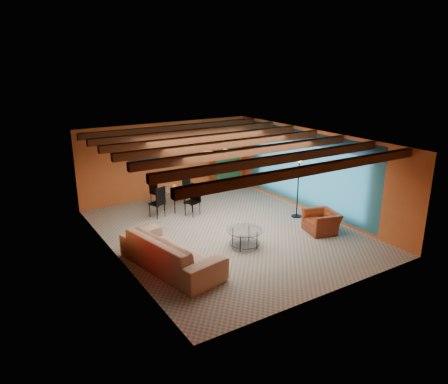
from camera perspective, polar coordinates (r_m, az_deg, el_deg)
room at (r=11.58m, az=0.23°, el=5.61°), size 6.52×8.01×2.71m
sofa at (r=10.09m, az=-7.28°, el=-8.07°), size 1.67×3.01×0.83m
armchair at (r=12.38m, az=13.18°, el=-3.98°), size 1.05×1.14×0.62m
coffee_table at (r=11.15m, az=2.85°, el=-6.32°), size 1.10×1.10×0.49m
dining_table at (r=13.83m, az=-6.80°, el=-0.46°), size 2.53×2.53×1.02m
armoire at (r=16.01m, az=0.03°, el=3.56°), size 1.02×0.51×1.78m
floor_lamp at (r=13.21m, az=10.09°, el=0.70°), size 0.45×0.45×1.98m
ceiling_fan at (r=11.49m, az=0.53°, el=5.51°), size 1.50×1.50×0.44m
painting at (r=14.71m, az=-10.84°, el=5.03°), size 1.05×0.03×0.65m
potted_plant at (r=15.78m, az=0.04°, el=7.48°), size 0.44×0.40×0.44m
vase at (r=13.66m, az=-6.89°, el=1.97°), size 0.24×0.24×0.19m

